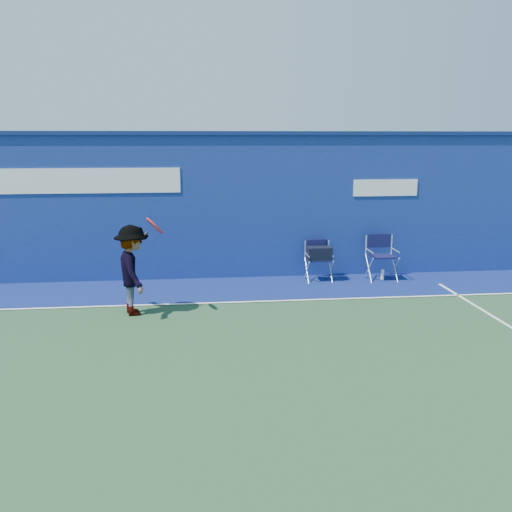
{
  "coord_description": "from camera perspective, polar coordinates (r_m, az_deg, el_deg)",
  "views": [
    {
      "loc": [
        -0.38,
        -6.26,
        2.96
      ],
      "look_at": [
        0.56,
        2.6,
        1.0
      ],
      "focal_mm": 38.0,
      "sensor_mm": 36.0,
      "label": 1
    }
  ],
  "objects": [
    {
      "name": "tennis_player",
      "position": [
        9.35,
        -12.83,
        -1.45
      ],
      "size": [
        1.0,
        1.11,
        1.68
      ],
      "color": "#EA4738",
      "rests_on": "ground"
    },
    {
      "name": "directors_chair_left",
      "position": [
        11.41,
        6.62,
        -0.84
      ],
      "size": [
        0.5,
        0.47,
        0.85
      ],
      "color": "silver",
      "rests_on": "ground"
    },
    {
      "name": "ground",
      "position": [
        6.93,
        -2.38,
        -12.88
      ],
      "size": [
        80.0,
        80.0,
        0.0
      ],
      "primitive_type": "plane",
      "color": "#264729",
      "rests_on": "ground"
    },
    {
      "name": "water_bottle",
      "position": [
        11.72,
        13.16,
        -1.94
      ],
      "size": [
        0.07,
        0.07,
        0.24
      ],
      "primitive_type": "cylinder",
      "color": "silver",
      "rests_on": "ground"
    },
    {
      "name": "directors_chair_right",
      "position": [
        11.74,
        13.07,
        -1.04
      ],
      "size": [
        0.56,
        0.5,
        0.94
      ],
      "color": "silver",
      "rests_on": "ground"
    },
    {
      "name": "court_lines",
      "position": [
        7.47,
        -2.69,
        -10.84
      ],
      "size": [
        24.0,
        12.0,
        0.01
      ],
      "color": "white",
      "rests_on": "out_of_bounds_strip"
    },
    {
      "name": "stadium_wall",
      "position": [
        11.55,
        -4.16,
        5.37
      ],
      "size": [
        24.0,
        0.5,
        3.08
      ],
      "color": "navy",
      "rests_on": "ground"
    },
    {
      "name": "out_of_bounds_strip",
      "position": [
        10.78,
        -3.81,
        -3.54
      ],
      "size": [
        24.0,
        1.8,
        0.01
      ],
      "primitive_type": "cube",
      "color": "navy",
      "rests_on": "ground"
    }
  ]
}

